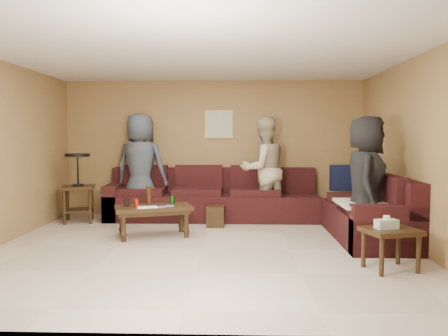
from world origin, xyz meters
The scene contains 10 objects.
room centered at (0.00, 0.00, 1.66)m, with size 5.60×5.50×2.50m.
sectional_sofa centered at (0.81, 1.52, 0.33)m, with size 4.65×2.90×0.97m.
coffee_table centered at (-0.78, 0.66, 0.39)m, with size 1.21×0.86×0.74m.
end_table_left centered at (-2.28, 1.72, 0.62)m, with size 0.63×0.63×1.18m.
side_table_right centered at (2.12, -0.86, 0.40)m, with size 0.66×0.59×0.61m.
waste_bin centered at (0.09, 1.42, 0.17)m, with size 0.28×0.28×0.34m, color #301F10.
wall_art centered at (0.10, 2.48, 1.70)m, with size 0.52×0.04×0.52m.
person_left centered at (-1.25, 1.99, 0.94)m, with size 0.92×0.60×1.88m, color #323A46.
person_middle centered at (0.89, 1.91, 0.90)m, with size 0.88×0.68×1.80m, color tan.
person_right centered at (2.16, 0.20, 0.87)m, with size 0.85×0.55×1.74m, color black.
Camera 1 is at (0.46, -5.62, 1.45)m, focal length 35.00 mm.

